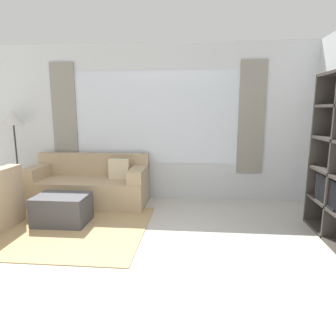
% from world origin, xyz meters
% --- Properties ---
extents(ground_plane, '(16.00, 16.00, 0.00)m').
position_xyz_m(ground_plane, '(0.00, 0.00, 0.00)').
color(ground_plane, beige).
extents(wall_back, '(6.56, 0.11, 2.70)m').
position_xyz_m(wall_back, '(0.00, 3.38, 1.36)').
color(wall_back, silver).
rests_on(wall_back, ground_plane).
extents(area_rug, '(2.99, 1.91, 0.01)m').
position_xyz_m(area_rug, '(-1.45, 1.76, 0.01)').
color(area_rug, tan).
rests_on(area_rug, ground_plane).
extents(couch_main, '(1.98, 0.86, 0.83)m').
position_xyz_m(couch_main, '(-1.09, 2.91, 0.31)').
color(couch_main, tan).
rests_on(couch_main, ground_plane).
extents(ottoman, '(0.72, 0.53, 0.41)m').
position_xyz_m(ottoman, '(-1.15, 1.94, 0.21)').
color(ottoman, '#47474C').
rests_on(ottoman, ground_plane).
extents(floor_lamp, '(0.38, 0.38, 1.59)m').
position_xyz_m(floor_lamp, '(-2.46, 3.07, 1.38)').
color(floor_lamp, black).
rests_on(floor_lamp, ground_plane).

